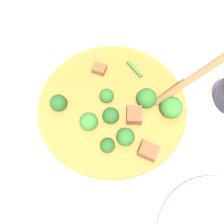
# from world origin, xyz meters

# --- Properties ---
(ground_plane) EXTENTS (4.00, 4.00, 0.00)m
(ground_plane) POSITION_xyz_m (0.00, 0.00, 0.00)
(ground_plane) COLOR silver
(stew_bowl) EXTENTS (0.32, 0.30, 0.24)m
(stew_bowl) POSITION_xyz_m (-0.00, 0.00, 0.06)
(stew_bowl) COLOR beige
(stew_bowl) RESTS_ON ground_plane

